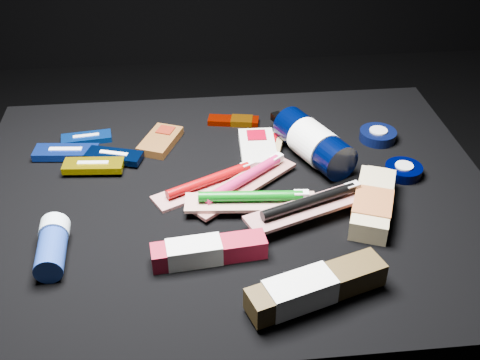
{
  "coord_description": "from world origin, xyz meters",
  "views": [
    {
      "loc": [
        -0.08,
        -0.9,
        1.06
      ],
      "look_at": [
        0.01,
        0.01,
        0.42
      ],
      "focal_mm": 45.0,
      "sensor_mm": 36.0,
      "label": 1
    }
  ],
  "objects": [
    {
      "name": "luna_bar_1",
      "position": [
        -0.32,
        0.16,
        0.41
      ],
      "size": [
        0.13,
        0.06,
        0.02
      ],
      "rotation": [
        0.0,
        0.0,
        -0.1
      ],
      "color": "navy",
      "rests_on": "cloth_table"
    },
    {
      "name": "power_bar",
      "position": [
        0.03,
        0.26,
        0.41
      ],
      "size": [
        0.12,
        0.05,
        0.01
      ],
      "rotation": [
        0.0,
        0.0,
        -0.19
      ],
      "color": "#790E00",
      "rests_on": "cloth_table"
    },
    {
      "name": "toothbrush_pack_0",
      "position": [
        -0.04,
        0.02,
        0.41
      ],
      "size": [
        0.22,
        0.15,
        0.02
      ],
      "rotation": [
        0.0,
        0.0,
        0.47
      ],
      "color": "beige",
      "rests_on": "cloth_table"
    },
    {
      "name": "toothpaste_carton_red",
      "position": [
        -0.06,
        -0.18,
        0.42
      ],
      "size": [
        0.19,
        0.06,
        0.04
      ],
      "rotation": [
        0.0,
        0.0,
        0.1
      ],
      "color": "maroon",
      "rests_on": "cloth_table"
    },
    {
      "name": "luna_bar_0",
      "position": [
        -0.29,
        0.22,
        0.41
      ],
      "size": [
        0.11,
        0.05,
        0.01
      ],
      "rotation": [
        0.0,
        0.0,
        0.12
      ],
      "color": "navy",
      "rests_on": "cloth_table"
    },
    {
      "name": "toothbrush_pack_1",
      "position": [
        0.02,
        0.01,
        0.42
      ],
      "size": [
        0.22,
        0.2,
        0.03
      ],
      "rotation": [
        0.0,
        0.0,
        0.7
      ],
      "color": "#A29D97",
      "rests_on": "cloth_table"
    },
    {
      "name": "toothbrush_pack_2",
      "position": [
        0.03,
        -0.06,
        0.42
      ],
      "size": [
        0.24,
        0.07,
        0.03
      ],
      "rotation": [
        0.0,
        0.0,
        -0.08
      ],
      "color": "silver",
      "rests_on": "cloth_table"
    },
    {
      "name": "toothpaste_carton_green",
      "position": [
        0.09,
        -0.29,
        0.43
      ],
      "size": [
        0.22,
        0.11,
        0.04
      ],
      "rotation": [
        0.0,
        0.0,
        0.32
      ],
      "color": "#3E2E13",
      "rests_on": "cloth_table"
    },
    {
      "name": "cream_tin_upper",
      "position": [
        0.32,
        0.16,
        0.41
      ],
      "size": [
        0.08,
        0.08,
        0.02
      ],
      "rotation": [
        0.0,
        0.0,
        0.01
      ],
      "color": "black",
      "rests_on": "cloth_table"
    },
    {
      "name": "clif_bar_2",
      "position": [
        0.08,
        0.14,
        0.41
      ],
      "size": [
        0.09,
        0.12,
        0.02
      ],
      "rotation": [
        0.0,
        0.0,
        -0.29
      ],
      "color": "#9F8357",
      "rests_on": "cloth_table"
    },
    {
      "name": "cloth_table",
      "position": [
        0.0,
        0.0,
        0.2
      ],
      "size": [
        0.98,
        0.78,
        0.4
      ],
      "primitive_type": "cube",
      "color": "black",
      "rests_on": "ground"
    },
    {
      "name": "deodorant_stick",
      "position": [
        -0.3,
        -0.15,
        0.42
      ],
      "size": [
        0.05,
        0.12,
        0.05
      ],
      "rotation": [
        0.0,
        0.0,
        0.05
      ],
      "color": "navy",
      "rests_on": "cloth_table"
    },
    {
      "name": "clif_bar_1",
      "position": [
        0.06,
        0.14,
        0.41
      ],
      "size": [
        0.08,
        0.13,
        0.02
      ],
      "rotation": [
        0.0,
        0.0,
        -0.03
      ],
      "color": "silver",
      "rests_on": "cloth_table"
    },
    {
      "name": "clif_bar_0",
      "position": [
        -0.13,
        0.19,
        0.41
      ],
      "size": [
        0.1,
        0.13,
        0.02
      ],
      "rotation": [
        0.0,
        0.0,
        -0.41
      ],
      "color": "brown",
      "rests_on": "cloth_table"
    },
    {
      "name": "bodywash_bottle",
      "position": [
        0.24,
        -0.09,
        0.42
      ],
      "size": [
        0.13,
        0.2,
        0.04
      ],
      "rotation": [
        0.0,
        0.0,
        -0.38
      ],
      "color": "tan",
      "rests_on": "cloth_table"
    },
    {
      "name": "lotion_bottle",
      "position": [
        0.17,
        0.1,
        0.44
      ],
      "size": [
        0.14,
        0.24,
        0.08
      ],
      "rotation": [
        0.0,
        0.0,
        0.42
      ],
      "color": "black",
      "rests_on": "cloth_table"
    },
    {
      "name": "luna_bar_3",
      "position": [
        -0.26,
        0.1,
        0.41
      ],
      "size": [
        0.12,
        0.05,
        0.02
      ],
      "rotation": [
        0.0,
        0.0,
        -0.08
      ],
      "color": "#AC9307",
      "rests_on": "cloth_table"
    },
    {
      "name": "toothbrush_pack_3",
      "position": [
        0.13,
        -0.09,
        0.43
      ],
      "size": [
        0.24,
        0.13,
        0.03
      ],
      "rotation": [
        0.0,
        0.0,
        0.36
      ],
      "color": "#AAA19E",
      "rests_on": "cloth_table"
    },
    {
      "name": "cream_tin_lower",
      "position": [
        0.33,
        0.02,
        0.41
      ],
      "size": [
        0.07,
        0.07,
        0.02
      ],
      "rotation": [
        0.0,
        0.0,
        0.34
      ],
      "color": "black",
      "rests_on": "cloth_table"
    },
    {
      "name": "ground",
      "position": [
        0.0,
        0.0,
        0.0
      ],
      "size": [
        3.0,
        3.0,
        0.0
      ],
      "primitive_type": "plane",
      "color": "black",
      "rests_on": "ground"
    },
    {
      "name": "luna_bar_2",
      "position": [
        -0.23,
        0.13,
        0.41
      ],
      "size": [
        0.12,
        0.07,
        0.01
      ],
      "rotation": [
        0.0,
        0.0,
        -0.31
      ],
      "color": "black",
      "rests_on": "cloth_table"
    }
  ]
}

